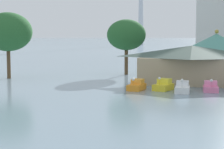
{
  "coord_description": "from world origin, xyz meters",
  "views": [
    {
      "loc": [
        13.89,
        -12.3,
        6.46
      ],
      "look_at": [
        5.76,
        22.68,
        2.91
      ],
      "focal_mm": 63.63,
      "sensor_mm": 36.0,
      "label": 1
    }
  ],
  "objects_px": {
    "pedal_boat_orange": "(137,86)",
    "pedal_boat_pink": "(211,87)",
    "boathouse": "(192,64)",
    "green_roof_pavilion": "(216,50)",
    "shoreline_tree_mid": "(126,35)",
    "pedal_boat_yellow": "(163,86)",
    "shoreline_tree_tall_left": "(8,32)",
    "pedal_boat_white": "(182,88)"
  },
  "relations": [
    {
      "from": "shoreline_tree_tall_left",
      "to": "pedal_boat_orange",
      "type": "bearing_deg",
      "value": -21.48
    },
    {
      "from": "pedal_boat_white",
      "to": "green_roof_pavilion",
      "type": "xyz_separation_m",
      "value": [
        4.3,
        24.05,
        3.45
      ]
    },
    {
      "from": "pedal_boat_white",
      "to": "pedal_boat_pink",
      "type": "relative_size",
      "value": 1.08
    },
    {
      "from": "pedal_boat_yellow",
      "to": "shoreline_tree_mid",
      "type": "xyz_separation_m",
      "value": [
        -7.9,
        17.51,
        5.98
      ]
    },
    {
      "from": "pedal_boat_orange",
      "to": "pedal_boat_pink",
      "type": "distance_m",
      "value": 8.55
    },
    {
      "from": "pedal_boat_orange",
      "to": "boathouse",
      "type": "bearing_deg",
      "value": 151.16
    },
    {
      "from": "pedal_boat_white",
      "to": "pedal_boat_yellow",
      "type": "bearing_deg",
      "value": -124.75
    },
    {
      "from": "pedal_boat_orange",
      "to": "shoreline_tree_mid",
      "type": "height_order",
      "value": "shoreline_tree_mid"
    },
    {
      "from": "pedal_boat_pink",
      "to": "shoreline_tree_mid",
      "type": "bearing_deg",
      "value": -145.17
    },
    {
      "from": "pedal_boat_white",
      "to": "green_roof_pavilion",
      "type": "bearing_deg",
      "value": 168.97
    },
    {
      "from": "pedal_boat_yellow",
      "to": "shoreline_tree_tall_left",
      "type": "xyz_separation_m",
      "value": [
        -23.98,
        7.67,
        6.42
      ]
    },
    {
      "from": "pedal_boat_orange",
      "to": "shoreline_tree_tall_left",
      "type": "relative_size",
      "value": 0.32
    },
    {
      "from": "pedal_boat_white",
      "to": "shoreline_tree_mid",
      "type": "distance_m",
      "value": 22.42
    },
    {
      "from": "pedal_boat_orange",
      "to": "pedal_boat_yellow",
      "type": "relative_size",
      "value": 1.02
    },
    {
      "from": "pedal_boat_pink",
      "to": "green_roof_pavilion",
      "type": "distance_m",
      "value": 22.73
    },
    {
      "from": "pedal_boat_orange",
      "to": "pedal_boat_pink",
      "type": "height_order",
      "value": "pedal_boat_orange"
    },
    {
      "from": "pedal_boat_yellow",
      "to": "pedal_boat_white",
      "type": "bearing_deg",
      "value": 74.84
    },
    {
      "from": "pedal_boat_orange",
      "to": "shoreline_tree_tall_left",
      "type": "distance_m",
      "value": 23.34
    },
    {
      "from": "green_roof_pavilion",
      "to": "shoreline_tree_tall_left",
      "type": "xyz_separation_m",
      "value": [
        -30.57,
        -14.84,
        2.99
      ]
    },
    {
      "from": "green_roof_pavilion",
      "to": "shoreline_tree_mid",
      "type": "distance_m",
      "value": 15.54
    },
    {
      "from": "green_roof_pavilion",
      "to": "shoreline_tree_mid",
      "type": "height_order",
      "value": "shoreline_tree_mid"
    },
    {
      "from": "pedal_boat_pink",
      "to": "boathouse",
      "type": "height_order",
      "value": "boathouse"
    },
    {
      "from": "shoreline_tree_mid",
      "to": "green_roof_pavilion",
      "type": "bearing_deg",
      "value": 19.03
    },
    {
      "from": "pedal_boat_white",
      "to": "shoreline_tree_tall_left",
      "type": "relative_size",
      "value": 0.29
    },
    {
      "from": "boathouse",
      "to": "green_roof_pavilion",
      "type": "relative_size",
      "value": 1.17
    },
    {
      "from": "shoreline_tree_tall_left",
      "to": "pedal_boat_pink",
      "type": "bearing_deg",
      "value": -14.48
    },
    {
      "from": "boathouse",
      "to": "shoreline_tree_tall_left",
      "type": "height_order",
      "value": "shoreline_tree_tall_left"
    },
    {
      "from": "pedal_boat_orange",
      "to": "pedal_boat_white",
      "type": "height_order",
      "value": "pedal_boat_white"
    },
    {
      "from": "shoreline_tree_mid",
      "to": "pedal_boat_pink",
      "type": "bearing_deg",
      "value": -52.61
    },
    {
      "from": "pedal_boat_orange",
      "to": "green_roof_pavilion",
      "type": "xyz_separation_m",
      "value": [
        9.7,
        23.05,
        3.46
      ]
    },
    {
      "from": "shoreline_tree_tall_left",
      "to": "shoreline_tree_mid",
      "type": "height_order",
      "value": "shoreline_tree_tall_left"
    },
    {
      "from": "green_roof_pavilion",
      "to": "pedal_boat_orange",
      "type": "bearing_deg",
      "value": -112.81
    },
    {
      "from": "pedal_boat_white",
      "to": "shoreline_tree_tall_left",
      "type": "height_order",
      "value": "shoreline_tree_tall_left"
    },
    {
      "from": "pedal_boat_orange",
      "to": "pedal_boat_pink",
      "type": "relative_size",
      "value": 1.2
    },
    {
      "from": "pedal_boat_yellow",
      "to": "green_roof_pavilion",
      "type": "xyz_separation_m",
      "value": [
        6.59,
        22.51,
        3.43
      ]
    },
    {
      "from": "pedal_boat_orange",
      "to": "shoreline_tree_tall_left",
      "type": "bearing_deg",
      "value": -101.89
    },
    {
      "from": "pedal_boat_orange",
      "to": "pedal_boat_white",
      "type": "xyz_separation_m",
      "value": [
        5.4,
        -0.99,
        0.01
      ]
    },
    {
      "from": "pedal_boat_yellow",
      "to": "pedal_boat_pink",
      "type": "relative_size",
      "value": 1.17
    },
    {
      "from": "pedal_boat_orange",
      "to": "shoreline_tree_mid",
      "type": "bearing_deg",
      "value": -155.54
    },
    {
      "from": "green_roof_pavilion",
      "to": "boathouse",
      "type": "bearing_deg",
      "value": -103.15
    },
    {
      "from": "pedal_boat_white",
      "to": "shoreline_tree_tall_left",
      "type": "bearing_deg",
      "value": -110.2
    },
    {
      "from": "green_roof_pavilion",
      "to": "pedal_boat_white",
      "type": "bearing_deg",
      "value": -100.14
    }
  ]
}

